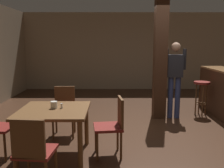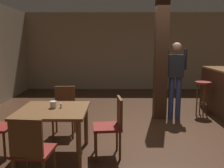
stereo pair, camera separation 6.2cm
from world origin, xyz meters
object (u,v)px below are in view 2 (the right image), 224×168
object	(u,v)px
chair_east	(112,123)
salt_shaker	(61,106)
napkin_cup	(53,105)
bar_stool_near	(203,90)
chair_north	(64,108)
chair_south	(31,149)
dining_table	(53,116)
standing_person	(176,75)

from	to	relation	value
chair_east	salt_shaker	size ratio (longest dim) A/B	11.84
napkin_cup	bar_stool_near	bearing A→B (deg)	35.50
salt_shaker	napkin_cup	bearing A→B (deg)	-179.65
chair_north	chair_south	xyz separation A→B (m)	(-0.02, -1.84, 0.00)
chair_south	dining_table	bearing A→B (deg)	87.89
chair_north	standing_person	world-z (taller)	standing_person
chair_east	standing_person	xyz separation A→B (m)	(1.41, 1.94, 0.50)
chair_north	bar_stool_near	xyz separation A→B (m)	(3.02, 1.29, 0.10)
napkin_cup	bar_stool_near	distance (m)	3.70
dining_table	chair_south	size ratio (longest dim) A/B	1.14
chair_north	chair_east	size ratio (longest dim) A/B	1.00
salt_shaker	bar_stool_near	distance (m)	3.61
chair_east	napkin_cup	distance (m)	0.93
dining_table	chair_north	world-z (taller)	chair_north
chair_north	salt_shaker	world-z (taller)	chair_north
bar_stool_near	salt_shaker	bearing A→B (deg)	-143.46
dining_table	chair_south	distance (m)	0.94
salt_shaker	chair_south	bearing A→B (deg)	-98.23
chair_south	chair_east	distance (m)	1.31
dining_table	chair_east	size ratio (longest dim) A/B	1.14
dining_table	bar_stool_near	xyz separation A→B (m)	(3.01, 2.20, -0.01)
napkin_cup	bar_stool_near	xyz separation A→B (m)	(3.01, 2.15, -0.18)
chair_south	napkin_cup	distance (m)	1.02
chair_south	napkin_cup	xyz separation A→B (m)	(0.03, 0.98, 0.28)
chair_east	dining_table	bearing A→B (deg)	-179.30
standing_person	bar_stool_near	size ratio (longest dim) A/B	2.14
standing_person	bar_stool_near	xyz separation A→B (m)	(0.71, 0.24, -0.39)
napkin_cup	standing_person	size ratio (longest dim) A/B	0.06
chair_east	standing_person	size ratio (longest dim) A/B	0.52
chair_east	salt_shaker	distance (m)	0.82
dining_table	chair_east	distance (m)	0.89
chair_south	napkin_cup	bearing A→B (deg)	88.40
dining_table	bar_stool_near	bearing A→B (deg)	36.16
chair_south	napkin_cup	world-z (taller)	chair_south
dining_table	chair_south	world-z (taller)	chair_south
standing_person	dining_table	bearing A→B (deg)	-139.57
salt_shaker	standing_person	distance (m)	2.91
dining_table	chair_north	size ratio (longest dim) A/B	1.14
chair_east	bar_stool_near	xyz separation A→B (m)	(2.12, 2.19, 0.10)
chair_south	salt_shaker	distance (m)	1.03
chair_north	standing_person	bearing A→B (deg)	24.42
dining_table	chair_east	xyz separation A→B (m)	(0.88, 0.01, -0.12)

